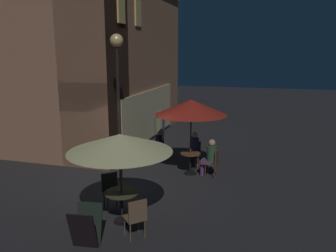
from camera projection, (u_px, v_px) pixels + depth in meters
ground_plane at (115, 192)px, 9.99m from camera, size 60.00×60.00×0.00m
cafe_building at (79, 56)px, 14.11m from camera, size 8.83×8.65×7.54m
street_lamp_near_corner at (118, 73)px, 10.17m from camera, size 0.38×0.38×4.46m
menu_sandwich_board at (86, 227)px, 7.15m from camera, size 0.69×0.63×0.83m
cafe_table_0 at (190, 159)px, 11.33m from camera, size 0.65×0.65×0.71m
cafe_table_1 at (122, 199)px, 8.11m from camera, size 0.80×0.80×0.76m
patio_umbrella_0 at (191, 107)px, 10.96m from camera, size 2.28×2.28×2.47m
patio_umbrella_1 at (120, 143)px, 7.82m from camera, size 2.40×2.40×2.15m
cafe_chair_0 at (214, 161)px, 11.03m from camera, size 0.42×0.42×0.90m
cafe_chair_1 at (195, 152)px, 12.04m from camera, size 0.40×0.40×0.89m
cafe_chair_2 at (136, 215)px, 7.40m from camera, size 0.60×0.60×0.91m
cafe_chair_3 at (111, 188)px, 8.86m from camera, size 0.59×0.59×0.92m
patron_seated_0 at (210, 156)px, 11.05m from camera, size 0.34×0.52×1.24m
patron_seated_1 at (194, 148)px, 11.88m from camera, size 0.52×0.32×1.26m
patron_standing_2 at (159, 135)px, 12.84m from camera, size 0.30×0.30×1.77m
patron_standing_3 at (161, 132)px, 13.58m from camera, size 0.32×0.32×1.70m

